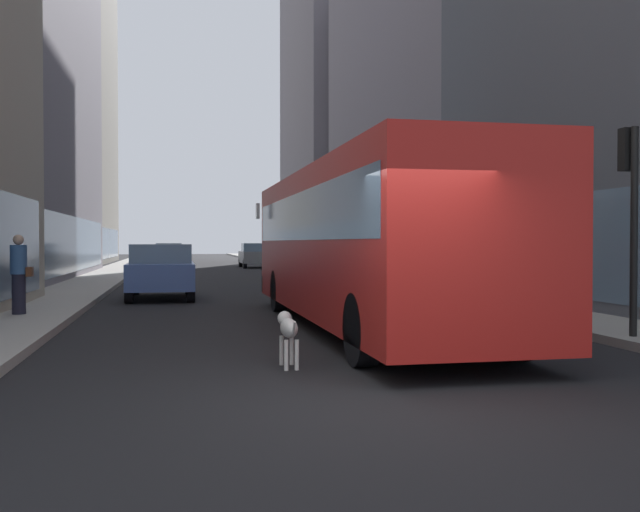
% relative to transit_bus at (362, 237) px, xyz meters
% --- Properties ---
extents(ground_plane, '(120.00, 120.00, 0.00)m').
position_rel_transit_bus_xyz_m(ground_plane, '(-1.20, 28.85, -1.78)').
color(ground_plane, black).
extents(sidewalk_left, '(2.40, 110.00, 0.15)m').
position_rel_transit_bus_xyz_m(sidewalk_left, '(-6.90, 28.85, -1.70)').
color(sidewalk_left, '#9E9991').
rests_on(sidewalk_left, ground).
extents(sidewalk_right, '(2.40, 110.00, 0.15)m').
position_rel_transit_bus_xyz_m(sidewalk_right, '(4.50, 28.85, -1.70)').
color(sidewalk_right, gray).
rests_on(sidewalk_right, ground).
extents(building_left_far, '(8.43, 23.99, 34.32)m').
position_rel_transit_bus_xyz_m(building_left_far, '(-13.10, 43.93, 15.37)').
color(building_left_far, gray).
rests_on(building_left_far, ground).
extents(building_right_mid, '(8.06, 22.99, 19.88)m').
position_rel_transit_bus_xyz_m(building_right_mid, '(10.70, 22.01, 8.16)').
color(building_right_mid, slate).
rests_on(building_right_mid, ground).
extents(building_right_far, '(9.29, 16.29, 31.99)m').
position_rel_transit_bus_xyz_m(building_right_far, '(10.70, 43.82, 14.21)').
color(building_right_far, slate).
rests_on(building_right_far, ground).
extents(transit_bus, '(2.78, 11.53, 3.05)m').
position_rel_transit_bus_xyz_m(transit_bus, '(0.00, 0.00, 0.00)').
color(transit_bus, red).
rests_on(transit_bus, ground).
extents(car_grey_wagon, '(1.88, 3.96, 1.62)m').
position_rel_transit_bus_xyz_m(car_grey_wagon, '(1.60, 33.10, -0.96)').
color(car_grey_wagon, slate).
rests_on(car_grey_wagon, ground).
extents(car_black_suv, '(1.72, 3.92, 1.62)m').
position_rel_transit_bus_xyz_m(car_black_suv, '(-4.00, 32.30, -0.96)').
color(car_black_suv, black).
rests_on(car_black_suv, ground).
extents(car_blue_hatchback, '(1.89, 4.16, 1.62)m').
position_rel_transit_bus_xyz_m(car_blue_hatchback, '(-4.00, 8.18, -0.95)').
color(car_blue_hatchback, '#4C6BB7').
rests_on(car_blue_hatchback, ground).
extents(car_yellow_taxi, '(1.70, 4.26, 1.62)m').
position_rel_transit_bus_xyz_m(car_yellow_taxi, '(1.60, 18.27, -0.96)').
color(car_yellow_taxi, yellow).
rests_on(car_yellow_taxi, ground).
extents(box_truck, '(2.30, 7.50, 3.05)m').
position_rel_transit_bus_xyz_m(box_truck, '(1.60, 10.30, -0.11)').
color(box_truck, '#19519E').
rests_on(box_truck, ground).
extents(dalmatian_dog, '(0.22, 0.96, 0.72)m').
position_rel_transit_bus_xyz_m(dalmatian_dog, '(-2.10, -3.95, -1.26)').
color(dalmatian_dog, white).
rests_on(dalmatian_dog, ground).
extents(pedestrian_with_handbag, '(0.45, 0.34, 1.69)m').
position_rel_transit_bus_xyz_m(pedestrian_with_handbag, '(-6.84, 2.61, -0.76)').
color(pedestrian_with_handbag, '#1E1E2D').
rests_on(pedestrian_with_handbag, sidewalk_left).
extents(traffic_light_near, '(0.24, 0.41, 3.40)m').
position_rel_transit_bus_xyz_m(traffic_light_near, '(3.70, -3.08, 0.66)').
color(traffic_light_near, black).
rests_on(traffic_light_near, sidewalk_right).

